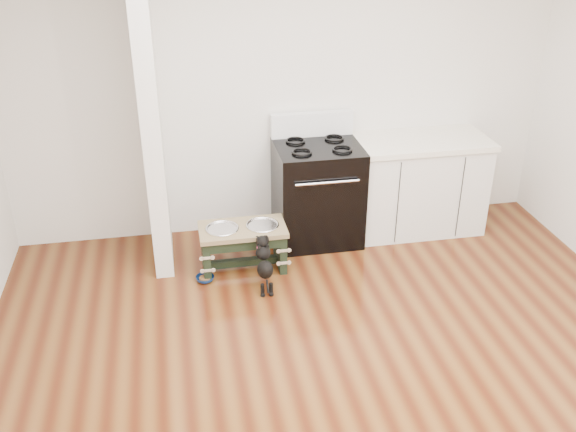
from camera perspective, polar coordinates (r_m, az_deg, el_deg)
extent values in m
plane|color=#461C0C|center=(4.36, 5.83, -15.87)|extent=(5.00, 5.00, 0.00)
plane|color=silver|center=(5.85, -0.40, 11.19)|extent=(5.00, 0.00, 5.00)
cube|color=silver|center=(5.38, -12.17, 9.13)|extent=(0.15, 0.80, 2.70)
cube|color=black|center=(5.90, 2.63, 2.05)|extent=(0.76, 0.65, 0.92)
cube|color=black|center=(5.65, 3.33, 0.17)|extent=(0.58, 0.02, 0.50)
cylinder|color=silver|center=(5.48, 3.52, 2.96)|extent=(0.56, 0.02, 0.02)
cube|color=white|center=(5.93, 2.14, 8.15)|extent=(0.76, 0.08, 0.22)
torus|color=black|center=(5.55, 1.24, 5.70)|extent=(0.18, 0.18, 0.02)
torus|color=black|center=(5.63, 4.85, 5.93)|extent=(0.18, 0.18, 0.02)
torus|color=black|center=(5.80, 0.67, 6.70)|extent=(0.18, 0.18, 0.02)
torus|color=black|center=(5.88, 4.14, 6.92)|extent=(0.18, 0.18, 0.02)
cube|color=silver|center=(6.21, 11.42, 2.57)|extent=(1.20, 0.60, 0.86)
cube|color=silver|center=(6.04, 11.81, 6.49)|extent=(1.24, 0.64, 0.05)
cube|color=black|center=(6.17, 11.95, -1.63)|extent=(1.20, 0.06, 0.10)
cube|color=black|center=(5.52, -7.32, -3.32)|extent=(0.06, 0.35, 0.36)
cube|color=black|center=(5.58, -0.71, -2.72)|extent=(0.06, 0.35, 0.36)
cube|color=black|center=(5.34, -3.83, -2.63)|extent=(0.58, 0.03, 0.09)
cube|color=black|center=(5.60, -3.96, -4.09)|extent=(0.58, 0.06, 0.06)
cube|color=brown|center=(5.44, -4.06, -1.19)|extent=(0.74, 0.39, 0.04)
cylinder|color=silver|center=(5.43, -5.86, -1.33)|extent=(0.25, 0.25, 0.05)
cylinder|color=silver|center=(5.46, -2.28, -1.02)|extent=(0.25, 0.25, 0.05)
torus|color=silver|center=(5.42, -5.87, -1.11)|extent=(0.29, 0.29, 0.02)
torus|color=silver|center=(5.45, -2.29, -0.79)|extent=(0.29, 0.29, 0.02)
cylinder|color=black|center=(5.24, -2.28, -6.59)|extent=(0.03, 0.03, 0.11)
cylinder|color=black|center=(5.25, -1.51, -6.51)|extent=(0.03, 0.03, 0.11)
sphere|color=black|center=(5.25, -2.25, -7.04)|extent=(0.04, 0.04, 0.04)
sphere|color=black|center=(5.26, -1.49, -6.96)|extent=(0.04, 0.04, 0.04)
ellipsoid|color=black|center=(5.22, -2.04, -4.79)|extent=(0.13, 0.30, 0.27)
sphere|color=black|center=(5.25, -2.22, -3.27)|extent=(0.12, 0.12, 0.12)
sphere|color=black|center=(5.24, -2.30, -2.31)|extent=(0.10, 0.10, 0.10)
sphere|color=black|center=(5.29, -2.78, -1.98)|extent=(0.04, 0.04, 0.04)
sphere|color=black|center=(5.30, -2.05, -1.91)|extent=(0.04, 0.04, 0.04)
cylinder|color=black|center=(5.17, -1.83, -6.27)|extent=(0.02, 0.09, 0.10)
torus|color=#E14274|center=(5.24, -2.27, -2.78)|extent=(0.10, 0.06, 0.09)
imported|color=navy|center=(5.48, -7.38, -5.55)|extent=(0.20, 0.20, 0.05)
cylinder|color=#523817|center=(5.47, -7.38, -5.52)|extent=(0.10, 0.10, 0.02)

